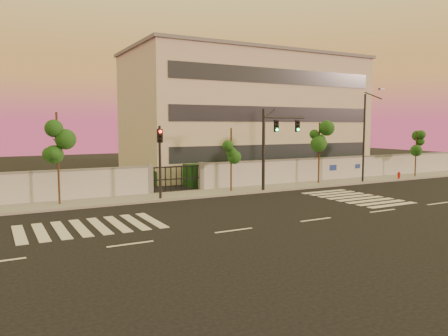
# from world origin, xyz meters

# --- Properties ---
(ground) EXTENTS (120.00, 120.00, 0.00)m
(ground) POSITION_xyz_m (0.00, 0.00, 0.00)
(ground) COLOR black
(ground) RESTS_ON ground
(sidewalk) EXTENTS (60.00, 3.00, 0.15)m
(sidewalk) POSITION_xyz_m (0.00, 10.50, 0.07)
(sidewalk) COLOR gray
(sidewalk) RESTS_ON ground
(perimeter_wall) EXTENTS (60.00, 0.36, 2.20)m
(perimeter_wall) POSITION_xyz_m (0.10, 12.00, 1.07)
(perimeter_wall) COLOR #B0B3B8
(perimeter_wall) RESTS_ON ground
(hedge_row) EXTENTS (41.00, 4.25, 1.80)m
(hedge_row) POSITION_xyz_m (1.17, 14.74, 0.82)
(hedge_row) COLOR black
(hedge_row) RESTS_ON ground
(institutional_building) EXTENTS (24.40, 12.40, 12.25)m
(institutional_building) POSITION_xyz_m (9.00, 21.99, 6.16)
(institutional_building) COLOR beige
(institutional_building) RESTS_ON ground
(road_markings) EXTENTS (57.00, 7.62, 0.02)m
(road_markings) POSITION_xyz_m (-1.58, 3.76, 0.01)
(road_markings) COLOR silver
(road_markings) RESTS_ON ground
(street_tree_c) EXTENTS (1.55, 1.24, 5.77)m
(street_tree_c) POSITION_xyz_m (-11.32, 10.53, 4.24)
(street_tree_c) COLOR #382314
(street_tree_c) RESTS_ON ground
(street_tree_d) EXTENTS (1.52, 1.21, 4.78)m
(street_tree_d) POSITION_xyz_m (0.63, 10.22, 3.52)
(street_tree_d) COLOR #382314
(street_tree_d) RESTS_ON ground
(street_tree_e) EXTENTS (1.62, 1.29, 5.19)m
(street_tree_e) POSITION_xyz_m (9.31, 10.64, 3.82)
(street_tree_e) COLOR #382314
(street_tree_e) RESTS_ON ground
(street_tree_f) EXTENTS (1.47, 1.17, 4.37)m
(street_tree_f) POSITION_xyz_m (20.56, 9.96, 3.22)
(street_tree_f) COLOR #382314
(street_tree_f) RESTS_ON ground
(traffic_signal_main) EXTENTS (3.90, 0.40, 6.17)m
(traffic_signal_main) POSITION_xyz_m (3.70, 9.41, 3.90)
(traffic_signal_main) COLOR black
(traffic_signal_main) RESTS_ON ground
(traffic_signal_secondary) EXTENTS (0.38, 0.36, 4.95)m
(traffic_signal_secondary) POSITION_xyz_m (-5.16, 9.50, 3.14)
(traffic_signal_secondary) COLOR black
(traffic_signal_secondary) RESTS_ON ground
(streetlight_east) EXTENTS (0.48, 1.92, 7.97)m
(streetlight_east) POSITION_xyz_m (13.22, 9.31, 4.31)
(streetlight_east) COLOR black
(streetlight_east) RESTS_ON ground
(fire_hydrant) EXTENTS (0.31, 0.29, 0.78)m
(fire_hydrant) POSITION_xyz_m (17.73, 9.45, 0.39)
(fire_hydrant) COLOR #B8160C
(fire_hydrant) RESTS_ON ground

